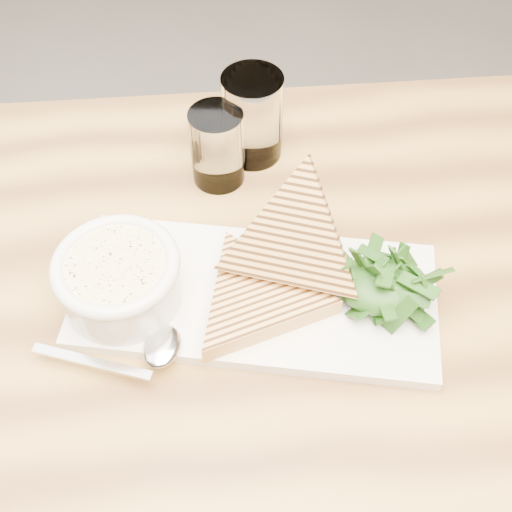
{
  "coord_description": "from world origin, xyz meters",
  "views": [
    {
      "loc": [
        0.07,
        -0.16,
        1.3
      ],
      "look_at": [
        0.06,
        0.24,
        0.78
      ],
      "focal_mm": 45.0,
      "sensor_mm": 36.0,
      "label": 1
    }
  ],
  "objects_px": {
    "glass_far": "(252,117)",
    "glass_near": "(217,147)",
    "soup_bowl": "(121,283)",
    "table_top": "(182,351)",
    "platter": "(255,296)"
  },
  "relations": [
    {
      "from": "glass_far",
      "to": "glass_near",
      "type": "bearing_deg",
      "value": -130.7
    },
    {
      "from": "soup_bowl",
      "to": "glass_near",
      "type": "distance_m",
      "value": 0.21
    },
    {
      "from": "glass_near",
      "to": "table_top",
      "type": "bearing_deg",
      "value": -95.67
    },
    {
      "from": "table_top",
      "to": "glass_far",
      "type": "distance_m",
      "value": 0.3
    },
    {
      "from": "glass_far",
      "to": "platter",
      "type": "bearing_deg",
      "value": -87.13
    },
    {
      "from": "platter",
      "to": "table_top",
      "type": "bearing_deg",
      "value": -144.56
    },
    {
      "from": "soup_bowl",
      "to": "glass_near",
      "type": "relative_size",
      "value": 1.23
    },
    {
      "from": "glass_near",
      "to": "platter",
      "type": "bearing_deg",
      "value": -74.28
    },
    {
      "from": "table_top",
      "to": "platter",
      "type": "bearing_deg",
      "value": 35.44
    },
    {
      "from": "platter",
      "to": "glass_near",
      "type": "distance_m",
      "value": 0.19
    },
    {
      "from": "glass_near",
      "to": "soup_bowl",
      "type": "bearing_deg",
      "value": -113.7
    },
    {
      "from": "glass_near",
      "to": "glass_far",
      "type": "distance_m",
      "value": 0.06
    },
    {
      "from": "soup_bowl",
      "to": "table_top",
      "type": "bearing_deg",
      "value": -34.7
    },
    {
      "from": "platter",
      "to": "glass_far",
      "type": "xyz_separation_m",
      "value": [
        -0.01,
        0.23,
        0.05
      ]
    },
    {
      "from": "soup_bowl",
      "to": "glass_near",
      "type": "bearing_deg",
      "value": 66.3
    }
  ]
}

